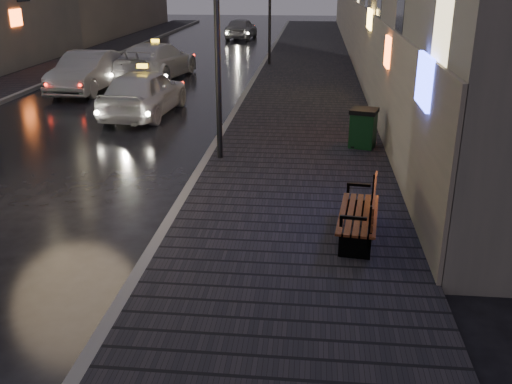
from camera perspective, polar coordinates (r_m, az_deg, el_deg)
ground at (r=9.93m, az=-19.98°, el=-7.72°), size 120.00×120.00×0.00m
sidewalk at (r=29.12m, az=5.30°, el=12.14°), size 4.60×58.00×0.15m
curb at (r=29.24m, az=0.48°, el=12.26°), size 0.20×58.00×0.15m
sidewalk_far at (r=31.83m, az=-18.55°, el=11.93°), size 2.40×58.00×0.15m
curb_far at (r=31.33m, az=-16.33°, el=12.04°), size 0.20×58.00×0.15m
lamp_near at (r=14.00m, az=-3.93°, el=16.61°), size 0.36×0.36×5.28m
bench at (r=10.17m, az=10.62°, el=-2.07°), size 0.88×1.96×0.97m
trash_bin at (r=15.66m, az=10.67°, el=6.35°), size 0.84×0.84×1.04m
taxi_near at (r=19.90m, az=-11.13°, el=9.78°), size 2.21×4.80×1.60m
car_left_mid at (r=24.70m, az=-16.53°, el=11.45°), size 1.82×4.84×1.58m
taxi_mid at (r=27.03m, az=-9.93°, el=12.82°), size 3.02×5.87×1.63m
car_far at (r=43.34m, az=-1.50°, el=16.04°), size 2.15×4.52×1.49m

